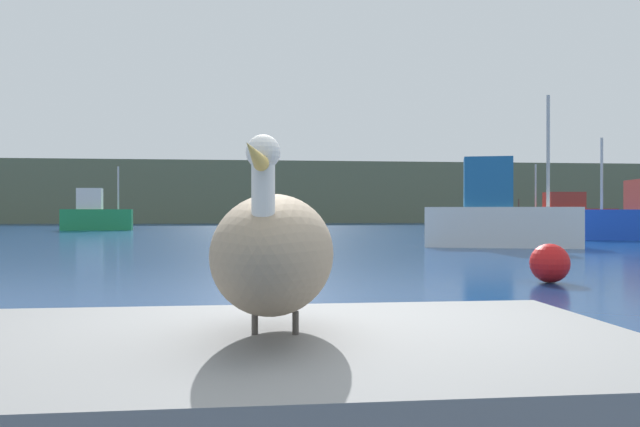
# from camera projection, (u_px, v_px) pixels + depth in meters

# --- Properties ---
(hillside_backdrop) EXTENTS (140.00, 11.82, 6.74)m
(hillside_backdrop) POSITION_uv_depth(u_px,v_px,m) (254.00, 193.00, 73.94)
(hillside_backdrop) COLOR #5B664C
(hillside_backdrop) RESTS_ON ground
(pier_dock) EXTENTS (3.37, 2.01, 0.72)m
(pier_dock) POSITION_uv_depth(u_px,v_px,m) (274.00, 417.00, 2.85)
(pier_dock) COLOR gray
(pier_dock) RESTS_ON ground
(pelican) EXTENTS (0.69, 1.51, 0.85)m
(pelican) POSITION_uv_depth(u_px,v_px,m) (274.00, 252.00, 2.84)
(pelican) COLOR gray
(pelican) RESTS_ON pier_dock
(fishing_boat_green) EXTENTS (4.67, 1.92, 4.34)m
(fishing_boat_green) POSITION_uv_depth(u_px,v_px,m) (96.00, 215.00, 43.26)
(fishing_boat_green) COLOR #1E8C4C
(fishing_boat_green) RESTS_ON ground
(fishing_boat_white) EXTENTS (5.57, 3.16, 5.37)m
(fishing_boat_white) POSITION_uv_depth(u_px,v_px,m) (498.00, 216.00, 22.86)
(fishing_boat_white) COLOR white
(fishing_boat_white) RESTS_ON ground
(fishing_boat_red) EXTENTS (7.05, 2.81, 4.68)m
(fishing_boat_red) POSITION_uv_depth(u_px,v_px,m) (564.00, 216.00, 45.99)
(fishing_boat_red) COLOR red
(fishing_boat_red) RESTS_ON ground
(mooring_buoy) EXTENTS (0.70, 0.70, 0.70)m
(mooring_buoy) POSITION_uv_depth(u_px,v_px,m) (550.00, 263.00, 11.43)
(mooring_buoy) COLOR red
(mooring_buoy) RESTS_ON ground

